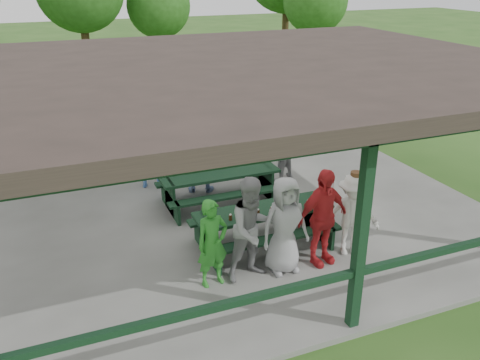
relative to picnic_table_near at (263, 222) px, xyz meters
name	(u,v)px	position (x,y,z in m)	size (l,w,h in m)	color
ground	(251,220)	(0.26, 1.20, -0.57)	(90.00, 90.00, 0.00)	#295219
concrete_slab	(251,218)	(0.26, 1.20, -0.52)	(10.00, 8.00, 0.10)	slate
pavilion_structure	(252,70)	(0.26, 1.20, 2.59)	(10.60, 8.60, 3.24)	black
picnic_table_near	(263,222)	(0.00, 0.00, 0.00)	(2.58, 1.39, 0.75)	black
picnic_table_far	(220,184)	(-0.14, 2.00, 0.00)	(2.60, 1.39, 0.75)	black
table_setting	(258,208)	(-0.10, 0.01, 0.31)	(2.33, 0.45, 0.10)	white
contestant_green	(212,243)	(-1.29, -0.84, 0.28)	(0.55, 0.36, 1.51)	#2C8B2A
contestant_grey_left	(253,229)	(-0.60, -0.89, 0.43)	(0.88, 0.69, 1.81)	gray
contestant_grey_mid	(285,225)	(-0.02, -0.90, 0.39)	(0.84, 0.55, 1.73)	#9A9A9D
contestant_red	(322,217)	(0.69, -0.93, 0.41)	(1.04, 0.43, 1.78)	red
contestant_white_fedora	(352,215)	(1.34, -0.87, 0.31)	(1.14, 0.86, 1.61)	beige
spectator_lblue	(200,158)	(-0.31, 2.84, 0.34)	(1.51, 0.48, 1.62)	#8AA7D6
spectator_blue	(149,148)	(-1.33, 3.51, 0.49)	(0.70, 0.46, 1.92)	#416CAA
spectator_grey	(280,150)	(1.71, 2.77, 0.28)	(0.73, 0.57, 1.51)	gray
pickup_truck	(157,88)	(0.56, 10.72, 0.25)	(2.73, 5.91, 1.64)	silver
farm_trailer	(51,105)	(-3.20, 10.25, 0.07)	(3.72, 1.76, 1.30)	#1B4A98
tree_mid	(159,6)	(2.40, 17.42, 2.60)	(3.01, 3.01, 4.71)	#342514
tree_right	(315,1)	(9.77, 15.39, 2.77)	(3.16, 3.16, 4.94)	#342514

